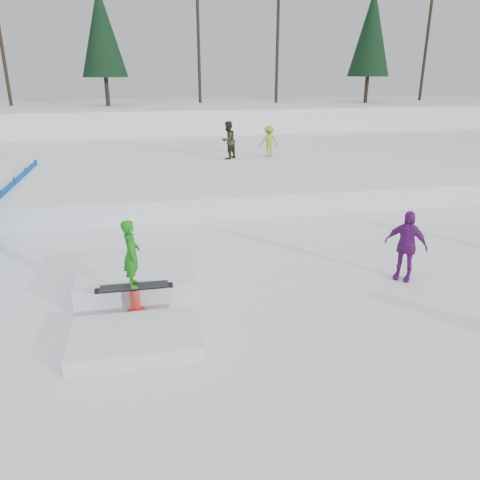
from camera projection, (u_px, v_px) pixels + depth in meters
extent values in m
plane|color=white|center=(235.00, 325.00, 9.57)|extent=(120.00, 120.00, 0.00)
cube|color=white|center=(164.00, 120.00, 36.77)|extent=(60.00, 14.00, 2.40)
cube|color=white|center=(177.00, 162.00, 24.16)|extent=(50.00, 18.00, 0.80)
cylinder|color=black|center=(2.00, 205.00, 16.00)|extent=(0.05, 0.05, 1.10)
cylinder|color=black|center=(16.00, 192.00, 17.75)|extent=(0.05, 0.05, 1.10)
cylinder|color=black|center=(27.00, 181.00, 19.50)|extent=(0.05, 0.05, 1.10)
cylinder|color=black|center=(36.00, 172.00, 21.24)|extent=(0.05, 0.05, 1.10)
cylinder|color=black|center=(107.00, 92.00, 33.90)|extent=(0.30, 0.30, 2.00)
cone|color=black|center=(102.00, 32.00, 32.53)|extent=(3.20, 3.20, 5.95)
cylinder|color=black|center=(198.00, 38.00, 35.75)|extent=(0.24, 0.24, 9.50)
cylinder|color=black|center=(277.00, 49.00, 36.20)|extent=(0.24, 0.24, 8.00)
cylinder|color=black|center=(366.00, 90.00, 37.15)|extent=(0.30, 0.30, 2.00)
cone|color=black|center=(371.00, 33.00, 35.72)|extent=(3.20, 3.20, 6.30)
cylinder|color=black|center=(428.00, 34.00, 38.64)|extent=(0.24, 0.24, 10.50)
imported|color=black|center=(228.00, 140.00, 22.60)|extent=(1.10, 1.10, 1.80)
imported|color=#8EA423|center=(269.00, 141.00, 23.22)|extent=(1.01, 0.61, 1.52)
imported|color=#621970|center=(406.00, 246.00, 11.39)|extent=(1.03, 1.04, 1.77)
cube|color=white|center=(136.00, 278.00, 11.07)|extent=(2.60, 2.20, 0.54)
cube|color=white|center=(136.00, 338.00, 8.81)|extent=(2.40, 1.60, 0.30)
cylinder|color=#EF3D36|center=(137.00, 313.00, 9.96)|extent=(0.44, 0.44, 0.06)
cylinder|color=#EF3D36|center=(136.00, 302.00, 9.86)|extent=(0.20, 0.20, 0.60)
cube|color=black|center=(134.00, 288.00, 9.75)|extent=(1.60, 0.16, 0.06)
cube|color=black|center=(134.00, 286.00, 9.74)|extent=(1.40, 0.28, 0.03)
imported|color=#177710|center=(131.00, 254.00, 9.49)|extent=(0.34, 0.52, 1.42)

